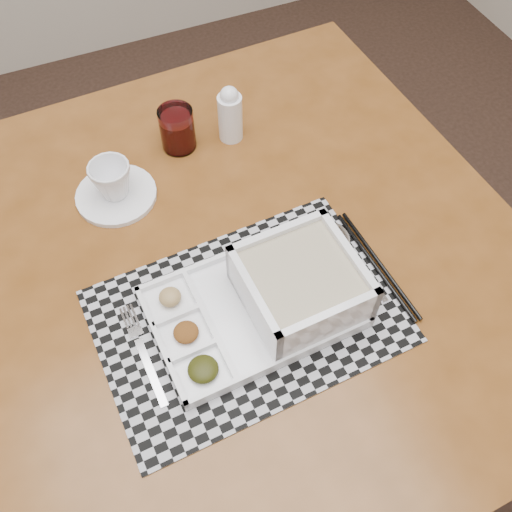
{
  "coord_description": "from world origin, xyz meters",
  "views": [
    {
      "loc": [
        0.49,
        0.15,
        1.6
      ],
      "look_at": [
        0.69,
        0.61,
        0.88
      ],
      "focal_mm": 40.0,
      "sensor_mm": 36.0,
      "label": 1
    }
  ],
  "objects_px": {
    "cup": "(112,180)",
    "creamer_bottle": "(230,114)",
    "serving_tray": "(286,292)",
    "dining_table": "(226,284)",
    "juice_glass": "(177,130)"
  },
  "relations": [
    {
      "from": "cup",
      "to": "creamer_bottle",
      "type": "height_order",
      "value": "creamer_bottle"
    },
    {
      "from": "cup",
      "to": "serving_tray",
      "type": "bearing_deg",
      "value": -83.69
    },
    {
      "from": "serving_tray",
      "to": "creamer_bottle",
      "type": "height_order",
      "value": "creamer_bottle"
    },
    {
      "from": "dining_table",
      "to": "cup",
      "type": "bearing_deg",
      "value": 121.64
    },
    {
      "from": "cup",
      "to": "creamer_bottle",
      "type": "distance_m",
      "value": 0.26
    },
    {
      "from": "dining_table",
      "to": "cup",
      "type": "xyz_separation_m",
      "value": [
        -0.13,
        0.21,
        0.13
      ]
    },
    {
      "from": "serving_tray",
      "to": "juice_glass",
      "type": "height_order",
      "value": "serving_tray"
    },
    {
      "from": "dining_table",
      "to": "serving_tray",
      "type": "relative_size",
      "value": 3.27
    },
    {
      "from": "serving_tray",
      "to": "cup",
      "type": "distance_m",
      "value": 0.39
    },
    {
      "from": "cup",
      "to": "creamer_bottle",
      "type": "bearing_deg",
      "value": -9.31
    },
    {
      "from": "dining_table",
      "to": "serving_tray",
      "type": "distance_m",
      "value": 0.18
    },
    {
      "from": "juice_glass",
      "to": "serving_tray",
      "type": "bearing_deg",
      "value": -84.7
    },
    {
      "from": "creamer_bottle",
      "to": "serving_tray",
      "type": "bearing_deg",
      "value": -99.37
    },
    {
      "from": "serving_tray",
      "to": "cup",
      "type": "bearing_deg",
      "value": 119.61
    },
    {
      "from": "juice_glass",
      "to": "dining_table",
      "type": "bearing_deg",
      "value": -94.1
    }
  ]
}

